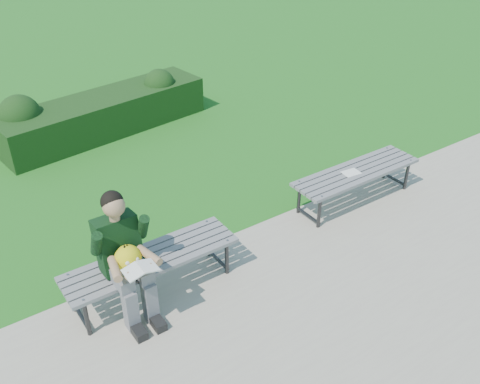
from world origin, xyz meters
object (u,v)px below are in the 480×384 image
(seated_boy, at_px, (124,254))
(paper_sheet, at_px, (351,173))
(bench_right, at_px, (356,174))
(hedge, at_px, (100,112))
(bench_left, at_px, (151,261))

(seated_boy, height_order, paper_sheet, seated_boy)
(bench_right, bearing_deg, hedge, 116.42)
(hedge, distance_m, bench_left, 4.08)
(bench_right, bearing_deg, bench_left, -178.39)
(seated_boy, bearing_deg, paper_sheet, 3.26)
(hedge, relative_size, bench_right, 1.96)
(bench_left, distance_m, bench_right, 2.95)
(bench_right, xyz_separation_m, paper_sheet, (-0.10, 0.00, 0.06))
(hedge, xyz_separation_m, bench_right, (1.92, -3.87, 0.07))
(bench_left, relative_size, seated_boy, 1.37)
(bench_left, relative_size, bench_right, 1.00)
(bench_right, xyz_separation_m, seated_boy, (-3.25, -0.18, 0.30))
(seated_boy, bearing_deg, hedge, 71.87)
(bench_left, relative_size, paper_sheet, 7.62)
(bench_left, xyz_separation_m, seated_boy, (-0.30, -0.10, 0.30))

